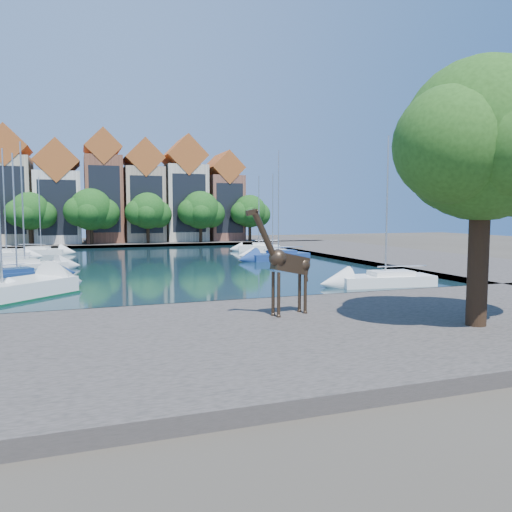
{
  "coord_description": "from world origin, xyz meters",
  "views": [
    {
      "loc": [
        -7.54,
        -24.8,
        5.06
      ],
      "look_at": [
        0.51,
        -2.0,
        2.95
      ],
      "focal_mm": 35.0,
      "sensor_mm": 36.0,
      "label": 1
    }
  ],
  "objects": [
    {
      "name": "sailboat_right_d",
      "position": [
        14.32,
        35.99,
        0.67
      ],
      "size": [
        5.6,
        3.15,
        9.67
      ],
      "color": "white",
      "rests_on": "water_basin"
    },
    {
      "name": "sailboat_right_a",
      "position": [
        12.0,
        4.03,
        0.62
      ],
      "size": [
        6.76,
        3.06,
        10.08
      ],
      "color": "white",
      "rests_on": "water_basin"
    },
    {
      "name": "far_tree_far_east",
      "position": [
        18.09,
        50.49,
        5.08
      ],
      "size": [
        6.76,
        5.2,
        7.36
      ],
      "color": "#332114",
      "rests_on": "far_quay"
    },
    {
      "name": "sailboat_right_b",
      "position": [
        12.0,
        23.49,
        0.64
      ],
      "size": [
        6.84,
        3.34,
        11.35
      ],
      "color": "navy",
      "rests_on": "water_basin"
    },
    {
      "name": "townhouse_east_mid",
      "position": [
        8.5,
        55.99,
        8.1
      ],
      "size": [
        6.43,
        9.18,
        16.65
      ],
      "color": "beige",
      "rests_on": "far_quay"
    },
    {
      "name": "townhouse_east_end",
      "position": [
        15.0,
        55.99,
        7.11
      ],
      "size": [
        5.44,
        9.18,
        14.43
      ],
      "color": "brown",
      "rests_on": "far_quay"
    },
    {
      "name": "right_quay",
      "position": [
        25.0,
        24.0,
        0.25
      ],
      "size": [
        14.0,
        52.0,
        0.5
      ],
      "primitive_type": "cube",
      "color": "#4B4541",
      "rests_on": "ground"
    },
    {
      "name": "water_basin",
      "position": [
        0.0,
        24.0,
        0.04
      ],
      "size": [
        38.0,
        50.0,
        0.08
      ],
      "primitive_type": "cube",
      "color": "black",
      "rests_on": "ground"
    },
    {
      "name": "sailboat_left_b",
      "position": [
        -12.0,
        15.37,
        0.57
      ],
      "size": [
        6.53,
        4.52,
        9.26
      ],
      "color": "navy",
      "rests_on": "water_basin"
    },
    {
      "name": "townhouse_center",
      "position": [
        -4.0,
        55.99,
        8.36
      ],
      "size": [
        5.44,
        9.18,
        16.93
      ],
      "color": "brown",
      "rests_on": "far_quay"
    },
    {
      "name": "ground",
      "position": [
        0.0,
        0.0,
        0.0
      ],
      "size": [
        160.0,
        160.0,
        0.0
      ],
      "primitive_type": "plane",
      "color": "#38332B",
      "rests_on": "ground"
    },
    {
      "name": "giraffe_statue",
      "position": [
        1.0,
        -4.56,
        2.82
      ],
      "size": [
        3.28,
        1.16,
        4.73
      ],
      "color": "#322519",
      "rests_on": "near_quay"
    },
    {
      "name": "townhouse_west_inner",
      "position": [
        -10.5,
        55.99,
        7.35
      ],
      "size": [
        6.43,
        9.18,
        15.15
      ],
      "color": "silver",
      "rests_on": "far_quay"
    },
    {
      "name": "far_tree_east",
      "position": [
        10.11,
        50.49,
        5.24
      ],
      "size": [
        7.54,
        5.8,
        7.84
      ],
      "color": "#332114",
      "rests_on": "far_quay"
    },
    {
      "name": "far_tree_mid_east",
      "position": [
        2.1,
        50.49,
        5.13
      ],
      "size": [
        7.02,
        5.4,
        7.52
      ],
      "color": "#332114",
      "rests_on": "far_quay"
    },
    {
      "name": "sailboat_left_d",
      "position": [
        -15.0,
        33.9,
        0.74
      ],
      "size": [
        5.47,
        2.91,
        11.69
      ],
      "color": "silver",
      "rests_on": "water_basin"
    },
    {
      "name": "far_quay",
      "position": [
        0.0,
        56.0,
        0.25
      ],
      "size": [
        60.0,
        16.0,
        0.5
      ],
      "primitive_type": "cube",
      "color": "#4B4541",
      "rests_on": "ground"
    },
    {
      "name": "far_tree_mid_west",
      "position": [
        -5.89,
        50.49,
        5.29
      ],
      "size": [
        7.8,
        6.0,
        8.0
      ],
      "color": "#332114",
      "rests_on": "far_quay"
    },
    {
      "name": "sailboat_left_e",
      "position": [
        -12.0,
        39.71,
        0.58
      ],
      "size": [
        6.06,
        3.62,
        9.11
      ],
      "color": "silver",
      "rests_on": "water_basin"
    },
    {
      "name": "townhouse_west_mid",
      "position": [
        -17.0,
        55.99,
        8.23
      ],
      "size": [
        5.94,
        9.18,
        16.79
      ],
      "color": "#BCAE90",
      "rests_on": "far_quay"
    },
    {
      "name": "sailboat_right_c",
      "position": [
        12.75,
        27.04,
        0.56
      ],
      "size": [
        5.66,
        2.35,
        9.27
      ],
      "color": "white",
      "rests_on": "water_basin"
    },
    {
      "name": "plane_tree",
      "position": [
        7.62,
        -9.01,
        7.67
      ],
      "size": [
        8.32,
        6.4,
        10.62
      ],
      "color": "#332114",
      "rests_on": "near_quay"
    },
    {
      "name": "near_quay",
      "position": [
        0.0,
        -7.0,
        0.25
      ],
      "size": [
        50.0,
        14.0,
        0.5
      ],
      "primitive_type": "cube",
      "color": "#4B4541",
      "rests_on": "ground"
    },
    {
      "name": "townhouse_east_inner",
      "position": [
        2.0,
        55.99,
        7.73
      ],
      "size": [
        5.94,
        9.18,
        15.79
      ],
      "color": "tan",
      "rests_on": "far_quay"
    },
    {
      "name": "far_tree_west",
      "position": [
        -13.91,
        50.49,
        5.08
      ],
      "size": [
        6.76,
        5.2,
        7.36
      ],
      "color": "#332114",
      "rests_on": "far_quay"
    },
    {
      "name": "sailboat_left_c",
      "position": [
        -12.0,
        20.99,
        0.64
      ],
      "size": [
        6.88,
        4.3,
        10.82
      ],
      "color": "silver",
      "rests_on": "water_basin"
    }
  ]
}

